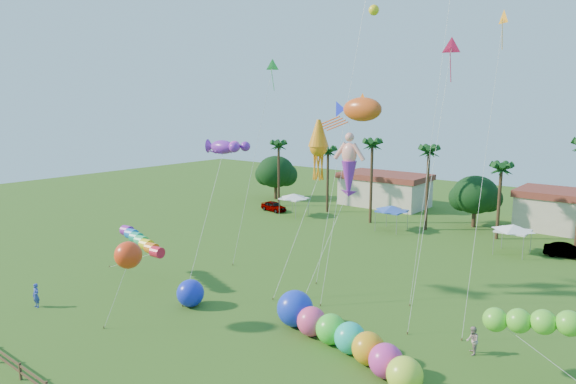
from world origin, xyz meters
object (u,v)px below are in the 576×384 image
Objects in this scene: spectator_b at (473,341)px; blue_ball at (190,293)px; car_a at (274,206)px; spectator_a at (36,295)px; car_b at (567,251)px; caterpillar_inflatable at (339,334)px.

spectator_b is 0.85× the size of blue_ball.
car_a is 38.21m from spectator_a.
car_b is at bearing 51.09° from spectator_a.
spectator_b is 19.92m from blue_ball.
blue_ball is (-12.44, -1.19, -0.02)m from caterpillar_inflatable.
caterpillar_inflatable reaches higher than blue_ball.
car_a is at bearing 83.38° from car_b.
spectator_b is at bearing 50.44° from caterpillar_inflatable.
car_a is 2.02× the size of blue_ball.
car_b is 2.28× the size of spectator_a.
car_a is 36.74m from car_b.
car_b is at bearing 153.41° from spectator_b.
spectator_a is (-28.14, -38.74, 0.23)m from car_b.
spectator_a is at bearing -90.62° from spectator_b.
car_a is at bearing 120.16° from blue_ball.
blue_ball is at bearing -98.99° from spectator_b.
car_b is 25.57m from spectator_b.
car_a is at bearing 151.64° from caterpillar_inflatable.
caterpillar_inflatable reaches higher than car_b.
spectator_a reaches higher than spectator_b.
car_a is at bearing 100.04° from spectator_a.
blue_ball reaches higher than spectator_a.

